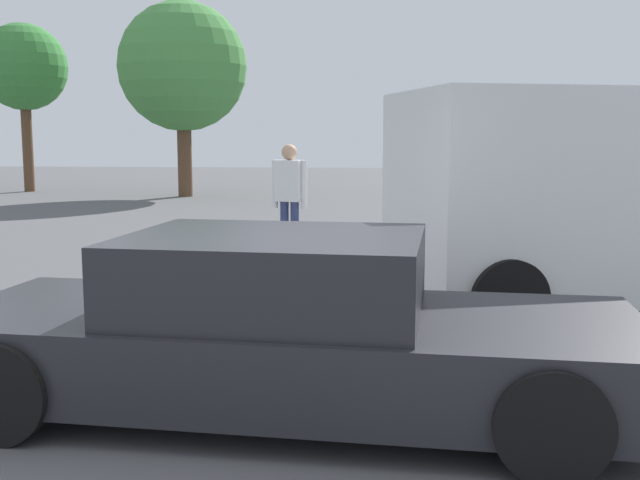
{
  "coord_description": "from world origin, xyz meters",
  "views": [
    {
      "loc": [
        1.03,
        -4.67,
        1.86
      ],
      "look_at": [
        0.32,
        2.25,
        0.9
      ],
      "focal_mm": 42.54,
      "sensor_mm": 36.0,
      "label": 1
    }
  ],
  "objects": [
    {
      "name": "ground_plane",
      "position": [
        0.0,
        0.0,
        0.0
      ],
      "size": [
        80.0,
        80.0,
        0.0
      ],
      "primitive_type": "plane",
      "color": "#515154"
    },
    {
      "name": "sedan_foreground",
      "position": [
        0.29,
        0.25,
        0.56
      ],
      "size": [
        4.72,
        2.09,
        1.21
      ],
      "rotation": [
        0.0,
        0.0,
        -0.07
      ],
      "color": "#232328",
      "rests_on": "ground_plane"
    },
    {
      "name": "pedestrian",
      "position": [
        -0.6,
        6.68,
        1.04
      ],
      "size": [
        0.55,
        0.34,
        1.73
      ],
      "rotation": [
        0.0,
        0.0,
        4.44
      ],
      "color": "navy",
      "rests_on": "ground_plane"
    },
    {
      "name": "tree_back_center",
      "position": [
        -11.35,
        19.78,
        4.09
      ],
      "size": [
        2.85,
        2.85,
        5.55
      ],
      "color": "brown",
      "rests_on": "ground_plane"
    },
    {
      "name": "tree_back_right",
      "position": [
        -5.52,
        18.25,
        3.93
      ],
      "size": [
        3.9,
        3.9,
        5.9
      ],
      "color": "brown",
      "rests_on": "ground_plane"
    }
  ]
}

